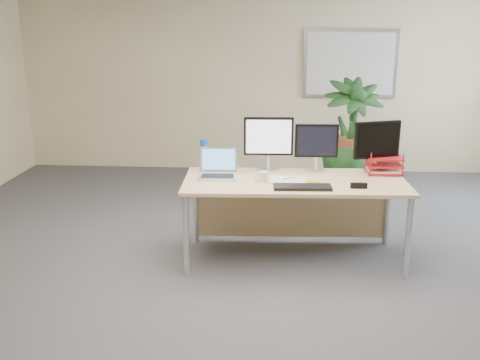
# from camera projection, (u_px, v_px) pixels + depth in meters

# --- Properties ---
(floor) EXTENTS (8.00, 8.00, 0.00)m
(floor) POSITION_uv_depth(u_px,v_px,m) (249.00, 302.00, 4.17)
(floor) COLOR #47464B
(floor) RESTS_ON ground
(back_wall) EXTENTS (7.00, 0.04, 2.70)m
(back_wall) POSITION_uv_depth(u_px,v_px,m) (264.00, 78.00, 7.62)
(back_wall) COLOR beige
(back_wall) RESTS_ON floor
(whiteboard) EXTENTS (1.30, 0.04, 0.95)m
(whiteboard) POSITION_uv_depth(u_px,v_px,m) (350.00, 64.00, 7.45)
(whiteboard) COLOR #A8A7AC
(whiteboard) RESTS_ON back_wall
(desk) EXTENTS (2.00, 0.91, 0.76)m
(desk) POSITION_uv_depth(u_px,v_px,m) (293.00, 193.00, 4.89)
(desk) COLOR #D5B57E
(desk) RESTS_ON floor
(floor_plant) EXTENTS (0.99, 0.99, 1.50)m
(floor_plant) POSITION_uv_depth(u_px,v_px,m) (350.00, 137.00, 6.55)
(floor_plant) COLOR #123315
(floor_plant) RESTS_ON floor
(monitor_left) EXTENTS (0.46, 0.21, 0.51)m
(monitor_left) POSITION_uv_depth(u_px,v_px,m) (268.00, 140.00, 4.96)
(monitor_left) COLOR silver
(monitor_left) RESTS_ON desk
(monitor_right) EXTENTS (0.40, 0.18, 0.44)m
(monitor_right) POSITION_uv_depth(u_px,v_px,m) (316.00, 144.00, 4.96)
(monitor_right) COLOR silver
(monitor_right) RESTS_ON desk
(monitor_dark) EXTENTS (0.43, 0.20, 0.49)m
(monitor_dark) POSITION_uv_depth(u_px,v_px,m) (377.00, 144.00, 4.87)
(monitor_dark) COLOR silver
(monitor_dark) RESTS_ON desk
(laptop) EXTENTS (0.36, 0.31, 0.25)m
(laptop) POSITION_uv_depth(u_px,v_px,m) (218.00, 169.00, 4.86)
(laptop) COLOR silver
(laptop) RESTS_ON desk
(keyboard) EXTENTS (0.49, 0.18, 0.03)m
(keyboard) POSITION_uv_depth(u_px,v_px,m) (303.00, 187.00, 4.49)
(keyboard) COLOR black
(keyboard) RESTS_ON desk
(coffee_mug) EXTENTS (0.12, 0.08, 0.09)m
(coffee_mug) POSITION_uv_depth(u_px,v_px,m) (263.00, 177.00, 4.69)
(coffee_mug) COLOR silver
(coffee_mug) RESTS_ON desk
(spiral_notebook) EXTENTS (0.32, 0.25, 0.01)m
(spiral_notebook) POSITION_uv_depth(u_px,v_px,m) (288.00, 180.00, 4.71)
(spiral_notebook) COLOR silver
(spiral_notebook) RESTS_ON desk
(orange_pen) EXTENTS (0.11, 0.08, 0.01)m
(orange_pen) POSITION_uv_depth(u_px,v_px,m) (289.00, 178.00, 4.74)
(orange_pen) COLOR #FB511B
(orange_pen) RESTS_ON spiral_notebook
(yellow_highlighter) EXTENTS (0.12, 0.03, 0.02)m
(yellow_highlighter) POSITION_uv_depth(u_px,v_px,m) (314.00, 182.00, 4.67)
(yellow_highlighter) COLOR yellow
(yellow_highlighter) RESTS_ON desk
(water_bottle) EXTENTS (0.08, 0.08, 0.30)m
(water_bottle) POSITION_uv_depth(u_px,v_px,m) (204.00, 156.00, 5.01)
(water_bottle) COLOR silver
(water_bottle) RESTS_ON desk
(letter_tray) EXTENTS (0.33, 0.25, 0.15)m
(letter_tray) POSITION_uv_depth(u_px,v_px,m) (384.00, 166.00, 4.94)
(letter_tray) COLOR #AD1519
(letter_tray) RESTS_ON desk
(stapler) EXTENTS (0.14, 0.04, 0.05)m
(stapler) POSITION_uv_depth(u_px,v_px,m) (359.00, 186.00, 4.50)
(stapler) COLOR black
(stapler) RESTS_ON desk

